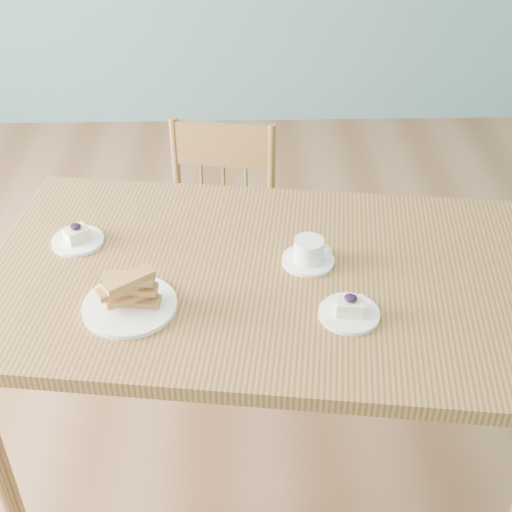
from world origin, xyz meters
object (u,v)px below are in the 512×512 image
dining_chair (218,240)px  biscotti_plate (129,297)px  cheesecake_plate_far (77,238)px  cheesecake_plate_near (349,311)px  dining_table (266,296)px  coffee_cup (309,253)px

dining_chair → biscotti_plate: bearing=-93.7°
cheesecake_plate_far → cheesecake_plate_near: bearing=-24.5°
cheesecake_plate_near → dining_table: bearing=138.2°
cheesecake_plate_far → biscotti_plate: 0.33m
dining_table → coffee_cup: 0.16m
dining_table → biscotti_plate: (-0.34, -0.13, 0.11)m
biscotti_plate → dining_chair: bearing=76.2°
cheesecake_plate_far → coffee_cup: 0.64m
cheesecake_plate_near → biscotti_plate: (-0.54, 0.04, 0.02)m
dining_chair → biscotti_plate: (-0.20, -0.79, 0.40)m
cheesecake_plate_near → cheesecake_plate_far: bearing=155.5°
dining_chair → biscotti_plate: biscotti_plate is taller
dining_table → biscotti_plate: size_ratio=6.78×
dining_table → coffee_cup: bearing=28.3°
dining_chair → cheesecake_plate_near: size_ratio=5.68×
dining_table → coffee_cup: coffee_cup is taller
dining_chair → cheesecake_plate_far: bearing=-116.0°
cheesecake_plate_near → biscotti_plate: bearing=175.4°
cheesecake_plate_far → coffee_cup: (0.64, -0.11, 0.01)m
dining_table → dining_chair: 0.74m
cheesecake_plate_near → cheesecake_plate_far: size_ratio=1.04×
cheesecake_plate_near → biscotti_plate: biscotti_plate is taller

